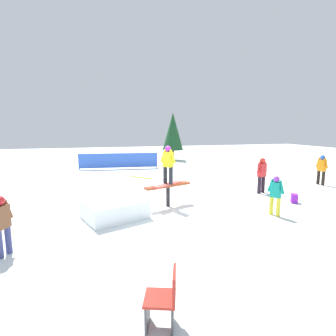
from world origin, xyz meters
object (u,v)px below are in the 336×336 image
loose_snowboard_lime (141,178)px  bystander_teal (276,194)px  backpack_on_snow (294,198)px  loose_snowboard_magenta (97,199)px  rail_feature (168,188)px  bystander_brown (2,223)px  pine_tree_near (173,132)px  bystander_orange (322,168)px  bystander_red (262,173)px  main_rider_on_rail (168,165)px  folding_chair (164,301)px

loose_snowboard_lime → bystander_teal: bearing=157.1°
loose_snowboard_lime → backpack_on_snow: (4.79, -6.50, 0.16)m
loose_snowboard_magenta → backpack_on_snow: bearing=132.6°
rail_feature → loose_snowboard_magenta: rail_feature is taller
bystander_teal → bystander_brown: 7.61m
bystander_teal → pine_tree_near: bearing=153.7°
bystander_orange → pine_tree_near: size_ratio=0.36×
bystander_red → loose_snowboard_magenta: 7.01m
rail_feature → loose_snowboard_magenta: (-2.48, 1.67, -0.65)m
bystander_red → backpack_on_snow: bystander_red is taller
loose_snowboard_magenta → backpack_on_snow: backpack_on_snow is taller
bystander_orange → pine_tree_near: (-4.29, 11.64, 1.65)m
main_rider_on_rail → bystander_brown: 5.25m
pine_tree_near → rail_feature: bearing=-107.0°
bystander_brown → folding_chair: bystander_brown is taller
loose_snowboard_lime → folding_chair: size_ratio=1.72×
bystander_brown → rail_feature: bearing=-33.9°
pine_tree_near → backpack_on_snow: bearing=-86.9°
loose_snowboard_magenta → folding_chair: folding_chair is taller
pine_tree_near → bystander_orange: bearing=-69.8°
main_rider_on_rail → loose_snowboard_magenta: (-2.48, 1.67, -1.49)m
folding_chair → backpack_on_snow: 7.97m
loose_snowboard_magenta → bystander_orange: bearing=150.6°
folding_chair → backpack_on_snow: (6.35, 4.81, -0.24)m
bystander_orange → bystander_brown: (-12.78, -4.10, -0.07)m
bystander_teal → backpack_on_snow: 2.05m
bystander_orange → loose_snowboard_magenta: (-10.77, 0.19, -0.83)m
bystander_teal → folding_chair: bearing=-74.0°
backpack_on_snow → rail_feature: bearing=-67.8°
bystander_teal → pine_tree_near: pine_tree_near is taller
loose_snowboard_magenta → bystander_brown: bearing=36.5°
bystander_orange → folding_chair: size_ratio=1.70×
rail_feature → bystander_red: 4.51m
pine_tree_near → loose_snowboard_magenta: bearing=-119.5°
bystander_red → loose_snowboard_lime: (-4.47, 4.86, -0.86)m
rail_feature → pine_tree_near: pine_tree_near is taller
loose_snowboard_magenta → bystander_red: bearing=144.6°
rail_feature → main_rider_on_rail: size_ratio=1.31×
folding_chair → bystander_brown: bearing=-117.5°
loose_snowboard_lime → main_rider_on_rail: bearing=135.0°
bystander_teal → folding_chair: size_ratio=1.48×
loose_snowboard_magenta → loose_snowboard_lime: 4.69m
bystander_orange → pine_tree_near: pine_tree_near is taller
rail_feature → backpack_on_snow: 4.85m
folding_chair → bystander_teal: bearing=147.4°
rail_feature → folding_chair: bearing=-126.2°
rail_feature → backpack_on_snow: size_ratio=5.37×
bystander_orange → main_rider_on_rail: bearing=-85.1°
bystander_red → backpack_on_snow: size_ratio=4.55×
backpack_on_snow → folding_chair: bearing=-20.8°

